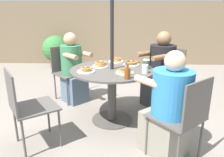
# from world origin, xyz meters

# --- Properties ---
(ground_plane) EXTENTS (12.00, 12.00, 0.00)m
(ground_plane) POSITION_xyz_m (0.00, 0.00, 0.00)
(ground_plane) COLOR gray
(back_fence) EXTENTS (10.00, 0.06, 1.64)m
(back_fence) POSITION_xyz_m (0.00, 3.22, 0.82)
(back_fence) COLOR #7A664C
(back_fence) RESTS_ON ground
(patio_table) EXTENTS (1.06, 1.06, 0.72)m
(patio_table) POSITION_xyz_m (0.00, 0.00, 0.55)
(patio_table) COLOR #4C4742
(patio_table) RESTS_ON ground
(umbrella_pole) EXTENTS (0.04, 0.04, 2.03)m
(umbrella_pole) POSITION_xyz_m (0.00, 0.00, 1.01)
(umbrella_pole) COLOR black
(umbrella_pole) RESTS_ON ground
(patio_chair_north) EXTENTS (0.61, 0.61, 0.87)m
(patio_chair_north) POSITION_xyz_m (-0.86, -0.63, 0.50)
(patio_chair_north) COLOR #514C47
(patio_chair_north) RESTS_ON ground
(patio_chair_east) EXTENTS (0.62, 0.62, 0.87)m
(patio_chair_east) POSITION_xyz_m (0.69, -0.82, 0.50)
(patio_chair_east) COLOR #514C47
(patio_chair_east) RESTS_ON ground
(diner_east) EXTENTS (0.59, 0.60, 1.08)m
(diner_east) POSITION_xyz_m (0.58, -0.69, 0.48)
(diner_east) COLOR gray
(diner_east) RESTS_ON ground
(patio_chair_south) EXTENTS (0.61, 0.61, 0.87)m
(patio_chair_south) POSITION_xyz_m (0.85, 0.65, 0.50)
(patio_chair_south) COLOR #514C47
(patio_chair_south) RESTS_ON ground
(diner_south) EXTENTS (0.63, 0.60, 1.14)m
(diner_south) POSITION_xyz_m (0.71, 0.54, 0.51)
(diner_south) COLOR #3D3D42
(diner_south) RESTS_ON ground
(patio_chair_west) EXTENTS (0.62, 0.62, 0.87)m
(patio_chair_west) POSITION_xyz_m (-0.76, 0.75, 0.50)
(patio_chair_west) COLOR #514C47
(patio_chair_west) RESTS_ON ground
(diner_west) EXTENTS (0.56, 0.56, 1.10)m
(diner_west) POSITION_xyz_m (-0.64, 0.63, 0.51)
(diner_west) COLOR slate
(diner_west) RESTS_ON ground
(pancake_plate_a) EXTENTS (0.21, 0.21, 0.05)m
(pancake_plate_a) POSITION_xyz_m (0.16, -0.18, 0.73)
(pancake_plate_a) COLOR white
(pancake_plate_a) RESTS_ON patio_table
(pancake_plate_b) EXTENTS (0.21, 0.21, 0.07)m
(pancake_plate_b) POSITION_xyz_m (-0.30, -0.15, 0.74)
(pancake_plate_b) COLOR white
(pancake_plate_b) RESTS_ON patio_table
(pancake_plate_c) EXTENTS (0.21, 0.21, 0.06)m
(pancake_plate_c) POSITION_xyz_m (0.25, 0.21, 0.74)
(pancake_plate_c) COLOR white
(pancake_plate_c) RESTS_ON patio_table
(pancake_plate_d) EXTENTS (0.21, 0.21, 0.07)m
(pancake_plate_d) POSITION_xyz_m (-0.15, 0.11, 0.74)
(pancake_plate_d) COLOR white
(pancake_plate_d) RESTS_ON patio_table
(pancake_plate_e) EXTENTS (0.21, 0.21, 0.07)m
(pancake_plate_e) POSITION_xyz_m (0.04, 0.39, 0.74)
(pancake_plate_e) COLOR white
(pancake_plate_e) RESTS_ON patio_table
(syrup_bottle) EXTENTS (0.09, 0.06, 0.17)m
(syrup_bottle) POSITION_xyz_m (0.18, -0.41, 0.78)
(syrup_bottle) COLOR brown
(syrup_bottle) RESTS_ON patio_table
(coffee_cup) EXTENTS (0.09, 0.09, 0.11)m
(coffee_cup) POSITION_xyz_m (0.43, 0.03, 0.77)
(coffee_cup) COLOR #33513D
(coffee_cup) RESTS_ON patio_table
(drinking_glass_a) EXTENTS (0.07, 0.07, 0.10)m
(drinking_glass_a) POSITION_xyz_m (0.40, -0.18, 0.77)
(drinking_glass_a) COLOR silver
(drinking_glass_a) RESTS_ON patio_table
(potted_shrub) EXTENTS (0.66, 0.66, 0.82)m
(potted_shrub) POSITION_xyz_m (-1.52, 2.75, 0.46)
(potted_shrub) COLOR brown
(potted_shrub) RESTS_ON ground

